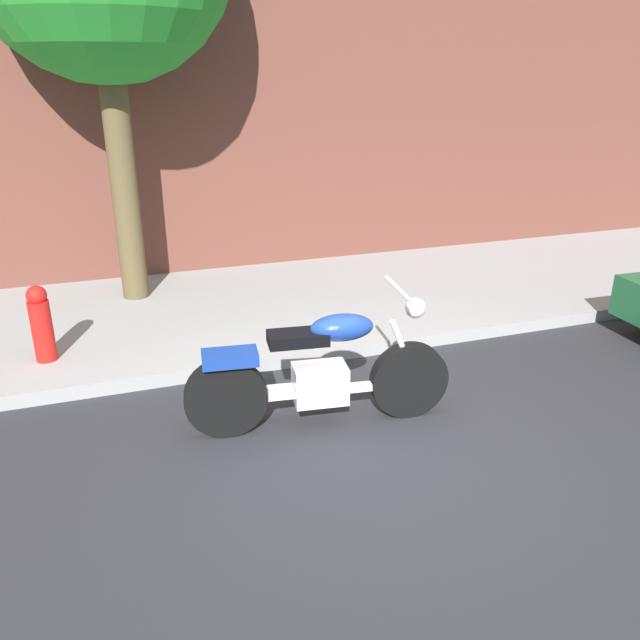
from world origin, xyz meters
name	(u,v)px	position (x,y,z in m)	size (l,w,h in m)	color
ground_plane	(367,447)	(0.00, 0.00, 0.00)	(60.00, 60.00, 0.00)	#28282D
sidewalk	(266,307)	(0.00, 3.18, 0.07)	(25.91, 3.21, 0.14)	gray
motorcycle	(320,374)	(-0.24, 0.47, 0.47)	(2.22, 0.72, 1.17)	black
fire_hydrant	(42,330)	(-2.45, 2.27, 0.46)	(0.20, 0.20, 0.91)	red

